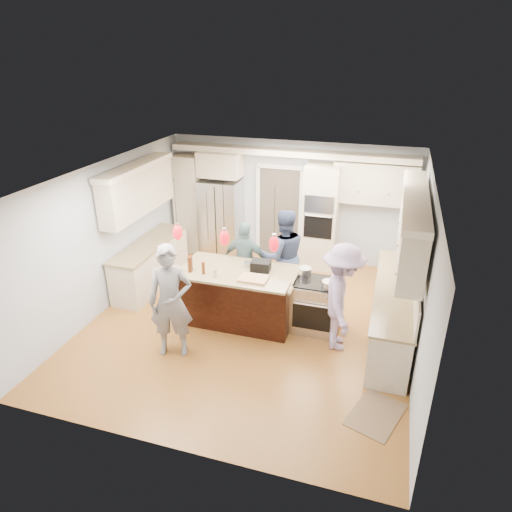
{
  "coord_description": "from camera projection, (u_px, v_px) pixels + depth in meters",
  "views": [
    {
      "loc": [
        2.15,
        -6.63,
        4.5
      ],
      "look_at": [
        0.0,
        0.35,
        1.15
      ],
      "focal_mm": 32.0,
      "sensor_mm": 36.0,
      "label": 1
    }
  ],
  "objects": [
    {
      "name": "pot_large",
      "position": [
        305.0,
        271.0,
        7.86
      ],
      "size": [
        0.23,
        0.23,
        0.13
      ],
      "primitive_type": "cylinder",
      "color": "#B7B7BC",
      "rests_on": "island_range"
    },
    {
      "name": "drink_can",
      "position": [
        215.0,
        273.0,
        7.36
      ],
      "size": [
        0.09,
        0.09,
        0.13
      ],
      "primitive_type": "cylinder",
      "rotation": [
        0.0,
        0.0,
        -0.4
      ],
      "color": "#B7B7BC",
      "rests_on": "kitchen_island"
    },
    {
      "name": "water_bottle",
      "position": [
        171.0,
        262.0,
        7.53
      ],
      "size": [
        0.09,
        0.09,
        0.29
      ],
      "primitive_type": "cylinder",
      "rotation": [
        0.0,
        0.0,
        0.34
      ],
      "color": "silver",
      "rests_on": "kitchen_island"
    },
    {
      "name": "person_far_left",
      "position": [
        283.0,
        256.0,
        8.6
      ],
      "size": [
        1.12,
        1.04,
        1.83
      ],
      "primitive_type": "imported",
      "rotation": [
        0.0,
        0.0,
        3.65
      ],
      "color": "navy",
      "rests_on": "ground"
    },
    {
      "name": "back_upper_cabinets",
      "position": [
        256.0,
        187.0,
        10.12
      ],
      "size": [
        5.3,
        0.61,
        2.54
      ],
      "color": "beige",
      "rests_on": "ground"
    },
    {
      "name": "kitchen_island",
      "position": [
        238.0,
        294.0,
        8.14
      ],
      "size": [
        2.1,
        1.46,
        1.12
      ],
      "color": "black",
      "rests_on": "ground"
    },
    {
      "name": "floor_rug",
      "position": [
        376.0,
        414.0,
        6.13
      ],
      "size": [
        0.84,
        1.0,
        0.01
      ],
      "primitive_type": "cube",
      "rotation": [
        0.0,
        0.0,
        -0.34
      ],
      "color": "#826447",
      "rests_on": "ground"
    },
    {
      "name": "ground_plane",
      "position": [
        250.0,
        322.0,
        8.21
      ],
      "size": [
        6.0,
        6.0,
        0.0
      ],
      "primitive_type": "plane",
      "color": "#AD732F",
      "rests_on": "ground"
    },
    {
      "name": "island_range",
      "position": [
        317.0,
        306.0,
        7.84
      ],
      "size": [
        0.82,
        0.71,
        0.92
      ],
      "color": "#B7B7BC",
      "rests_on": "ground"
    },
    {
      "name": "person_range_side",
      "position": [
        342.0,
        298.0,
        7.19
      ],
      "size": [
        0.87,
        1.27,
        1.81
      ],
      "primitive_type": "imported",
      "rotation": [
        0.0,
        0.0,
        1.75
      ],
      "color": "#9782AF",
      "rests_on": "ground"
    },
    {
      "name": "right_counter_run",
      "position": [
        399.0,
        281.0,
        7.38
      ],
      "size": [
        0.64,
        3.1,
        2.51
      ],
      "color": "beige",
      "rests_on": "ground"
    },
    {
      "name": "pendant_lights",
      "position": [
        224.0,
        238.0,
        7.09
      ],
      "size": [
        1.75,
        0.15,
        1.03
      ],
      "color": "black",
      "rests_on": "ground"
    },
    {
      "name": "beer_bottle_b",
      "position": [
        203.0,
        268.0,
        7.43
      ],
      "size": [
        0.07,
        0.07,
        0.21
      ],
      "primitive_type": "cylinder",
      "rotation": [
        0.0,
        0.0,
        0.42
      ],
      "color": "#4E220D",
      "rests_on": "kitchen_island"
    },
    {
      "name": "pot_small",
      "position": [
        329.0,
        284.0,
        7.44
      ],
      "size": [
        0.23,
        0.23,
        0.11
      ],
      "primitive_type": "cylinder",
      "color": "#B7B7BC",
      "rests_on": "island_range"
    },
    {
      "name": "cutting_board",
      "position": [
        253.0,
        279.0,
        7.28
      ],
      "size": [
        0.46,
        0.32,
        0.04
      ],
      "primitive_type": "cube",
      "rotation": [
        0.0,
        0.0,
        0.0
      ],
      "color": "tan",
      "rests_on": "kitchen_island"
    },
    {
      "name": "refrigerator",
      "position": [
        221.0,
        218.0,
        10.55
      ],
      "size": [
        0.9,
        0.7,
        1.8
      ],
      "primitive_type": "cube",
      "color": "#B7B7BC",
      "rests_on": "ground"
    },
    {
      "name": "beer_bottle_a",
      "position": [
        190.0,
        265.0,
        7.48
      ],
      "size": [
        0.08,
        0.08,
        0.27
      ],
      "primitive_type": "cylinder",
      "rotation": [
        0.0,
        0.0,
        -0.15
      ],
      "color": "#4E220D",
      "rests_on": "kitchen_island"
    },
    {
      "name": "beer_bottle_c",
      "position": [
        191.0,
        263.0,
        7.55
      ],
      "size": [
        0.08,
        0.08,
        0.26
      ],
      "primitive_type": "cylinder",
      "rotation": [
        0.0,
        0.0,
        -0.36
      ],
      "color": "#4E220D",
      "rests_on": "kitchen_island"
    },
    {
      "name": "person_far_right",
      "position": [
        246.0,
        261.0,
        8.72
      ],
      "size": [
        0.93,
        0.44,
        1.56
      ],
      "primitive_type": "imported",
      "rotation": [
        0.0,
        0.0,
        3.08
      ],
      "color": "slate",
      "rests_on": "ground"
    },
    {
      "name": "person_bar_end",
      "position": [
        171.0,
        302.0,
        7.03
      ],
      "size": [
        0.78,
        0.63,
        1.86
      ],
      "primitive_type": "imported",
      "rotation": [
        0.0,
        0.0,
        0.3
      ],
      "color": "slate",
      "rests_on": "ground"
    },
    {
      "name": "left_cabinets",
      "position": [
        146.0,
        236.0,
        9.12
      ],
      "size": [
        0.64,
        2.3,
        2.51
      ],
      "color": "beige",
      "rests_on": "ground"
    },
    {
      "name": "room_shell",
      "position": [
        250.0,
        227.0,
        7.46
      ],
      "size": [
        5.54,
        6.04,
        2.72
      ],
      "color": "#B2BCC6",
      "rests_on": "ground"
    },
    {
      "name": "oven_column",
      "position": [
        321.0,
        218.0,
        9.85
      ],
      "size": [
        0.72,
        0.69,
        2.3
      ],
      "color": "beige",
      "rests_on": "ground"
    }
  ]
}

